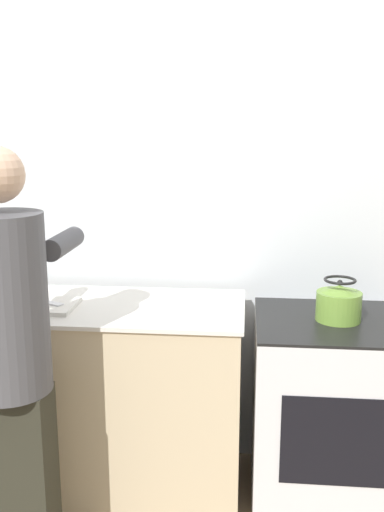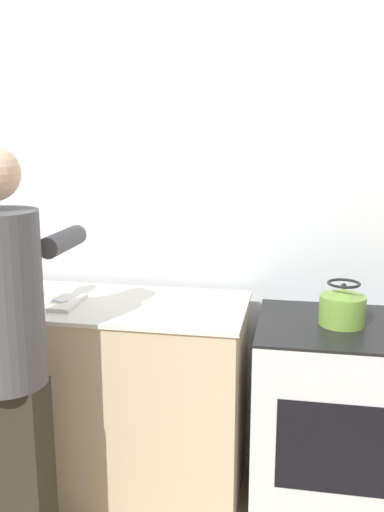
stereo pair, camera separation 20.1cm
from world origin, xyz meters
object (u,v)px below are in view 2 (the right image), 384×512
(oven, at_px, (333,419))
(bowl_prep, at_px, (2,287))
(kettle, at_px, (343,307))
(knife, at_px, (45,297))
(cutting_board, at_px, (47,302))
(person, at_px, (7,349))

(oven, height_order, bowl_prep, bowl_prep)
(bowl_prep, bearing_deg, oven, -0.58)
(kettle, bearing_deg, knife, -177.36)
(oven, height_order, knife, knife)
(oven, distance_m, cutting_board, 1.38)
(cutting_board, height_order, kettle, kettle)
(person, height_order, kettle, person)
(knife, bearing_deg, cutting_board, -28.46)
(person, bearing_deg, cutting_board, 96.03)
(cutting_board, relative_size, bowl_prep, 2.29)
(oven, xyz_separation_m, person, (-1.23, -0.56, 0.46))
(cutting_board, xyz_separation_m, bowl_prep, (-0.28, 0.11, 0.02))
(cutting_board, distance_m, knife, 0.04)
(oven, bearing_deg, cutting_board, -175.79)
(oven, height_order, person, person)
(knife, bearing_deg, kettle, 28.50)
(cutting_board, distance_m, bowl_prep, 0.30)
(person, distance_m, bowl_prep, 0.66)
(cutting_board, bearing_deg, oven, 4.21)
(cutting_board, distance_m, kettle, 1.30)
(kettle, bearing_deg, oven, -173.16)
(cutting_board, height_order, bowl_prep, bowl_prep)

